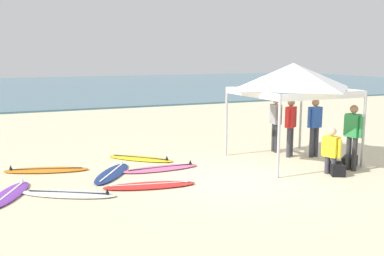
% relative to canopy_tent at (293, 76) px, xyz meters
% --- Properties ---
extents(ground_plane, '(80.00, 80.00, 0.00)m').
position_rel_canopy_tent_xyz_m(ground_plane, '(-2.25, -1.04, -2.39)').
color(ground_plane, beige).
extents(sea, '(80.00, 36.00, 0.10)m').
position_rel_canopy_tent_xyz_m(sea, '(-2.25, 32.06, -2.34)').
color(sea, teal).
rests_on(sea, ground).
extents(canopy_tent, '(2.80, 2.80, 2.75)m').
position_rel_canopy_tent_xyz_m(canopy_tent, '(0.00, 0.00, 0.00)').
color(canopy_tent, '#B7B7BC').
rests_on(canopy_tent, ground).
extents(surfboard_navy, '(1.55, 2.02, 0.19)m').
position_rel_canopy_tent_xyz_m(surfboard_navy, '(-4.98, 0.58, -2.35)').
color(surfboard_navy, navy).
rests_on(surfboard_navy, ground).
extents(surfboard_red, '(2.18, 0.98, 0.19)m').
position_rel_canopy_tent_xyz_m(surfboard_red, '(-4.43, -0.80, -2.35)').
color(surfboard_red, red).
rests_on(surfboard_red, ground).
extents(surfboard_white, '(2.09, 1.57, 0.19)m').
position_rel_canopy_tent_xyz_m(surfboard_white, '(-6.22, -0.70, -2.35)').
color(surfboard_white, white).
rests_on(surfboard_white, ground).
extents(surfboard_purple, '(1.22, 1.98, 0.19)m').
position_rel_canopy_tent_xyz_m(surfboard_purple, '(-7.39, -0.23, -2.35)').
color(surfboard_purple, purple).
rests_on(surfboard_purple, ground).
extents(surfboard_orange, '(2.22, 1.19, 0.19)m').
position_rel_canopy_tent_xyz_m(surfboard_orange, '(-6.47, 1.58, -2.35)').
color(surfboard_orange, orange).
rests_on(surfboard_orange, ground).
extents(surfboard_yellow, '(1.84, 1.80, 0.19)m').
position_rel_canopy_tent_xyz_m(surfboard_yellow, '(-3.85, 1.83, -2.35)').
color(surfboard_yellow, yellow).
rests_on(surfboard_yellow, ground).
extents(surfboard_pink, '(2.06, 0.56, 0.19)m').
position_rel_canopy_tent_xyz_m(surfboard_pink, '(-3.68, 0.54, -2.35)').
color(surfboard_pink, pink).
rests_on(surfboard_pink, ground).
extents(person_grey, '(0.25, 0.55, 1.71)m').
position_rel_canopy_tent_xyz_m(person_grey, '(0.27, 1.16, -1.40)').
color(person_grey, '#2D2D33').
rests_on(person_grey, ground).
extents(person_blue, '(0.55, 0.26, 1.71)m').
position_rel_canopy_tent_xyz_m(person_blue, '(0.93, 0.15, -1.40)').
color(person_blue, '#383842').
rests_on(person_blue, ground).
extents(person_red, '(0.48, 0.38, 1.71)m').
position_rel_canopy_tent_xyz_m(person_red, '(0.30, 0.44, -1.40)').
color(person_red, '#383842').
rests_on(person_red, ground).
extents(person_green, '(0.28, 0.54, 1.71)m').
position_rel_canopy_tent_xyz_m(person_green, '(0.83, -1.49, -1.40)').
color(person_green, '#2D2D33').
rests_on(person_green, ground).
extents(person_yellow, '(0.32, 0.53, 1.20)m').
position_rel_canopy_tent_xyz_m(person_yellow, '(0.07, -1.58, -1.73)').
color(person_yellow, '#383842').
rests_on(person_yellow, ground).
extents(gear_bag_near_tent, '(0.57, 0.68, 0.28)m').
position_rel_canopy_tent_xyz_m(gear_bag_near_tent, '(0.20, -1.65, -2.25)').
color(gear_bag_near_tent, black).
rests_on(gear_bag_near_tent, ground).
extents(gear_bag_by_pole, '(0.67, 0.61, 0.28)m').
position_rel_canopy_tent_xyz_m(gear_bag_by_pole, '(1.05, -1.20, -2.25)').
color(gear_bag_by_pole, black).
rests_on(gear_bag_by_pole, ground).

